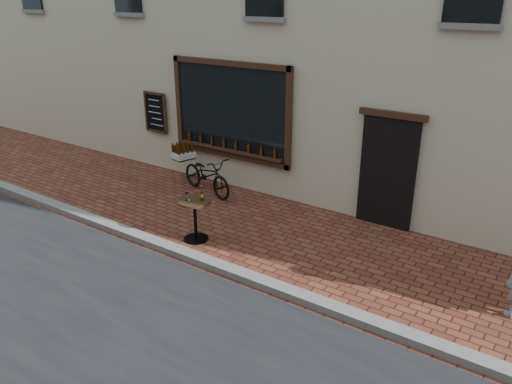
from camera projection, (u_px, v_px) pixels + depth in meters
The scene contains 4 objects.
ground at pixel (199, 270), 8.44m from camera, with size 90.00×90.00×0.00m, color #57251C.
kerb at pixel (206, 262), 8.57m from camera, with size 90.00×0.25×0.12m, color slate.
cargo_bicycle at pixel (206, 174), 11.53m from camera, with size 2.06×1.01×0.95m.
bistro_table at pixel (195, 211), 9.26m from camera, with size 0.63×0.63×1.09m.
Camera 1 is at (4.96, -5.51, 4.37)m, focal length 35.00 mm.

